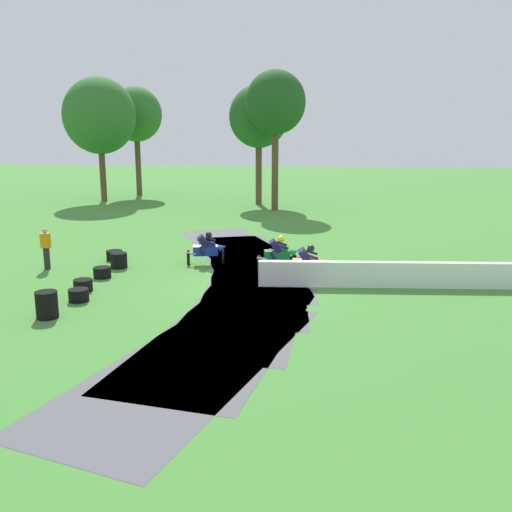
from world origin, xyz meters
TOP-DOWN VIEW (x-y plane):
  - ground_plane at (0.00, 0.00)m, footprint 120.00×120.00m
  - track_asphalt at (-0.58, -0.04)m, footprint 7.34×23.11m
  - safety_barrier at (5.80, 0.36)m, footprint 11.47×1.02m
  - motorcycle_lead_orange at (1.79, 0.92)m, footprint 1.68×0.90m
  - motorcycle_chase_green at (0.64, 2.30)m, footprint 1.70×0.99m
  - motorcycle_trailing_blue at (-2.29, 2.91)m, footprint 1.69×0.95m
  - tire_stack_near at (-5.75, -4.05)m, footprint 0.64×0.64m
  - tire_stack_mid_a at (-5.49, -2.39)m, footprint 0.64×0.64m
  - tire_stack_mid_b at (-5.82, -1.24)m, footprint 0.64×0.64m
  - tire_stack_far at (-5.80, 0.50)m, footprint 0.64×0.64m
  - tire_stack_extra_a at (-5.69, 2.04)m, footprint 0.65×0.65m
  - tire_stack_extra_b at (-6.33, 3.34)m, footprint 0.67×0.67m
  - track_marshal at (-8.41, 1.54)m, footprint 0.34×0.24m
  - tree_far_left at (-12.09, 25.56)m, footprint 4.02×4.02m
  - tree_far_right at (-13.56, 21.65)m, footprint 5.19×5.19m
  - tree_mid_rise at (-0.66, 18.41)m, footprint 3.86×3.86m
  - tree_behind_barrier at (-2.00, 21.12)m, footprint 4.10×4.10m

SIDE VIEW (x-z plane):
  - ground_plane at x=0.00m, z-range 0.00..0.00m
  - track_asphalt at x=-0.58m, z-range 0.00..0.01m
  - tire_stack_mid_a at x=-5.49m, z-range 0.00..0.40m
  - tire_stack_far at x=-5.80m, z-range 0.00..0.40m
  - tire_stack_extra_b at x=-6.33m, z-range 0.00..0.40m
  - tire_stack_mid_b at x=-5.82m, z-range 0.00..0.40m
  - tire_stack_extra_a at x=-5.69m, z-range 0.00..0.60m
  - tire_stack_near at x=-5.75m, z-range 0.00..0.80m
  - safety_barrier at x=5.80m, z-range 0.00..0.90m
  - motorcycle_lead_orange at x=1.79m, z-range -0.07..1.36m
  - motorcycle_trailing_blue at x=-2.29m, z-range -0.06..1.37m
  - motorcycle_chase_green at x=0.64m, z-range -0.05..1.37m
  - track_marshal at x=-8.41m, z-range 0.00..1.63m
  - tree_behind_barrier at x=-2.00m, z-range 1.93..10.19m
  - tree_far_right at x=-13.56m, z-range 1.70..10.60m
  - tree_far_left at x=-12.09m, z-range 2.06..10.51m
  - tree_mid_rise at x=-0.66m, z-range 2.38..11.35m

